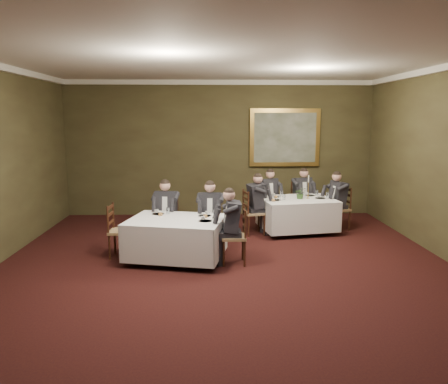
{
  "coord_description": "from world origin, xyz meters",
  "views": [
    {
      "loc": [
        -0.26,
        -6.45,
        2.56
      ],
      "look_at": [
        0.01,
        1.79,
        1.15
      ],
      "focal_mm": 35.0,
      "sensor_mm": 36.0,
      "label": 1
    }
  ],
  "objects": [
    {
      "name": "front_wall",
      "position": [
        0.0,
        -5.0,
        1.75
      ],
      "size": [
        8.0,
        0.1,
        3.5
      ],
      "primitive_type": "cube",
      "color": "#372F1B",
      "rests_on": "ground"
    },
    {
      "name": "ground",
      "position": [
        0.0,
        0.0,
        0.0
      ],
      "size": [
        10.0,
        10.0,
        0.0
      ],
      "primitive_type": "plane",
      "color": "black",
      "rests_on": "ground"
    },
    {
      "name": "chair_sec_backleft",
      "position": [
        -1.13,
        2.14,
        0.28
      ],
      "size": [
        0.49,
        0.47,
        1.0
      ],
      "rotation": [
        0.0,
        0.0,
        3.02
      ],
      "color": "#94754B",
      "rests_on": "ground"
    },
    {
      "name": "table_second",
      "position": [
        -0.87,
        1.2,
        0.45
      ],
      "size": [
        1.91,
        1.61,
        0.67
      ],
      "rotation": [
        0.0,
        0.0,
        -0.21
      ],
      "color": "black",
      "rests_on": "ground"
    },
    {
      "name": "ceiling",
      "position": [
        0.0,
        0.0,
        3.5
      ],
      "size": [
        8.0,
        10.0,
        0.1
      ],
      "primitive_type": "cube",
      "color": "silver",
      "rests_on": "back_wall"
    },
    {
      "name": "chair_sec_endright",
      "position": [
        0.16,
        0.98,
        0.28
      ],
      "size": [
        0.42,
        0.44,
        1.0
      ],
      "rotation": [
        0.0,
        0.0,
        1.58
      ],
      "color": "#94754B",
      "rests_on": "ground"
    },
    {
      "name": "chair_main_backright",
      "position": [
        1.99,
        3.99,
        0.28
      ],
      "size": [
        0.53,
        0.51,
        1.0
      ],
      "rotation": [
        0.0,
        0.0,
        3.38
      ],
      "color": "#94754B",
      "rests_on": "ground"
    },
    {
      "name": "back_wall",
      "position": [
        0.0,
        5.0,
        1.75
      ],
      "size": [
        8.0,
        0.1,
        3.5
      ],
      "primitive_type": "cube",
      "color": "#372F1B",
      "rests_on": "ground"
    },
    {
      "name": "place_setting_table_main",
      "position": [
        1.27,
        3.39,
        0.8
      ],
      "size": [
        0.33,
        0.31,
        0.14
      ],
      "color": "white",
      "rests_on": "table_main"
    },
    {
      "name": "painting",
      "position": [
        1.7,
        4.94,
        2.04
      ],
      "size": [
        1.83,
        0.09,
        1.5
      ],
      "color": "gold",
      "rests_on": "back_wall"
    },
    {
      "name": "chair_main_endright",
      "position": [
        2.71,
        3.27,
        0.28
      ],
      "size": [
        0.52,
        0.54,
        1.0
      ],
      "rotation": [
        0.0,
        0.0,
        1.84
      ],
      "color": "#94754B",
      "rests_on": "ground"
    },
    {
      "name": "chair_main_endleft",
      "position": [
        0.7,
        2.93,
        0.28
      ],
      "size": [
        0.5,
        0.52,
        1.0
      ],
      "rotation": [
        0.0,
        0.0,
        -1.36
      ],
      "color": "#94754B",
      "rests_on": "ground"
    },
    {
      "name": "diner_sec_backright",
      "position": [
        -0.25,
        1.94,
        0.51
      ],
      "size": [
        0.44,
        0.51,
        1.35
      ],
      "rotation": [
        0.0,
        0.0,
        3.06
      ],
      "color": "black",
      "rests_on": "chair_sec_backright"
    },
    {
      "name": "table_main",
      "position": [
        1.7,
        3.1,
        0.45
      ],
      "size": [
        1.8,
        1.49,
        0.67
      ],
      "rotation": [
        0.0,
        0.0,
        0.17
      ],
      "color": "black",
      "rests_on": "ground"
    },
    {
      "name": "candlestick",
      "position": [
        1.94,
        3.12,
        0.96
      ],
      "size": [
        0.08,
        0.08,
        0.54
      ],
      "color": "#B98F38",
      "rests_on": "table_main"
    },
    {
      "name": "place_setting_table_second",
      "position": [
        -1.19,
        1.67,
        0.8
      ],
      "size": [
        0.33,
        0.31,
        0.14
      ],
      "color": "white",
      "rests_on": "table_second"
    },
    {
      "name": "diner_main_endright",
      "position": [
        2.69,
        3.27,
        0.51
      ],
      "size": [
        0.57,
        0.51,
        1.35
      ],
      "rotation": [
        0.0,
        0.0,
        1.84
      ],
      "color": "black",
      "rests_on": "chair_main_endright"
    },
    {
      "name": "diner_main_backright",
      "position": [
        1.99,
        3.98,
        0.51
      ],
      "size": [
        0.5,
        0.56,
        1.35
      ],
      "rotation": [
        0.0,
        0.0,
        3.38
      ],
      "color": "black",
      "rests_on": "chair_main_backright"
    },
    {
      "name": "chair_sec_backright",
      "position": [
        -0.25,
        1.95,
        0.28
      ],
      "size": [
        0.47,
        0.45,
        1.0
      ],
      "rotation": [
        0.0,
        0.0,
        3.06
      ],
      "color": "#94754B",
      "rests_on": "ground"
    },
    {
      "name": "diner_main_endleft",
      "position": [
        0.71,
        2.93,
        0.51
      ],
      "size": [
        0.55,
        0.49,
        1.35
      ],
      "rotation": [
        0.0,
        0.0,
        -1.36
      ],
      "color": "black",
      "rests_on": "chair_main_endleft"
    },
    {
      "name": "diner_main_backleft",
      "position": [
        1.14,
        3.83,
        0.51
      ],
      "size": [
        0.56,
        0.6,
        1.35
      ],
      "rotation": [
        0.0,
        0.0,
        3.57
      ],
      "color": "black",
      "rests_on": "chair_main_backleft"
    },
    {
      "name": "crown_molding",
      "position": [
        0.0,
        0.0,
        3.44
      ],
      "size": [
        8.0,
        10.0,
        0.12
      ],
      "color": "white",
      "rests_on": "back_wall"
    },
    {
      "name": "chair_main_backleft",
      "position": [
        1.13,
        3.84,
        0.28
      ],
      "size": [
        0.58,
        0.57,
        1.0
      ],
      "rotation": [
        0.0,
        0.0,
        3.57
      ],
      "color": "#94754B",
      "rests_on": "ground"
    },
    {
      "name": "chair_sec_endleft",
      "position": [
        -1.91,
        1.43,
        0.28
      ],
      "size": [
        0.44,
        0.46,
        1.0
      ],
      "rotation": [
        0.0,
        0.0,
        -1.61
      ],
      "color": "#94754B",
      "rests_on": "ground"
    },
    {
      "name": "diner_sec_endright",
      "position": [
        0.15,
        0.98,
        0.51
      ],
      "size": [
        0.48,
        0.42,
        1.35
      ],
      "rotation": [
        0.0,
        0.0,
        1.58
      ],
      "color": "black",
      "rests_on": "chair_sec_endright"
    },
    {
      "name": "diner_sec_backleft",
      "position": [
        -1.13,
        2.13,
        0.51
      ],
      "size": [
        0.45,
        0.52,
        1.35
      ],
      "rotation": [
        0.0,
        0.0,
        3.02
      ],
      "color": "black",
      "rests_on": "chair_sec_backleft"
    },
    {
      "name": "centerpiece",
      "position": [
        1.77,
        3.09,
        0.9
      ],
      "size": [
        0.26,
        0.23,
        0.27
      ],
      "primitive_type": "imported",
      "rotation": [
        0.0,
        0.0,
        -0.07
      ],
      "color": "#2D5926",
      "rests_on": "table_main"
    }
  ]
}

